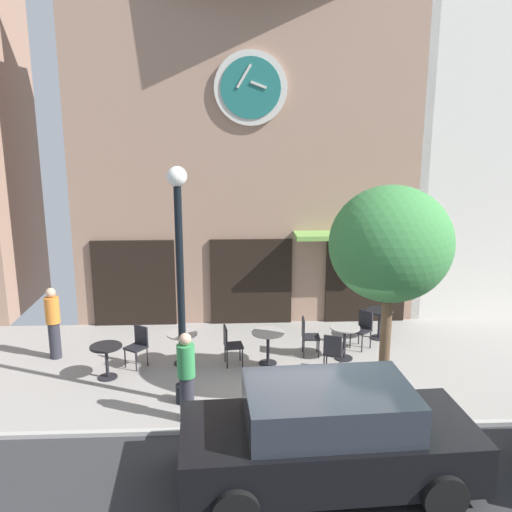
{
  "coord_description": "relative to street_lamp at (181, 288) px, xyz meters",
  "views": [
    {
      "loc": [
        -1.49,
        -8.62,
        5.23
      ],
      "look_at": [
        -0.94,
        2.74,
        2.5
      ],
      "focal_mm": 38.73,
      "sensor_mm": 36.0,
      "label": 1
    }
  ],
  "objects": [
    {
      "name": "street_tree",
      "position": [
        3.79,
        -0.25,
        0.83
      ],
      "size": [
        2.23,
        2.0,
        4.2
      ],
      "color": "brown",
      "rests_on": "ground_plane"
    },
    {
      "name": "pedestrian_green",
      "position": [
        0.11,
        -0.66,
        -1.43
      ],
      "size": [
        0.4,
        0.4,
        1.67
      ],
      "color": "#2D2D38",
      "rests_on": "ground_plane"
    },
    {
      "name": "cafe_table_center_right",
      "position": [
        3.49,
        1.84,
        -1.76
      ],
      "size": [
        0.68,
        0.68,
        0.77
      ],
      "color": "black",
      "rests_on": "ground_plane"
    },
    {
      "name": "street_lamp",
      "position": [
        0.0,
        0.0,
        0.0
      ],
      "size": [
        0.36,
        0.36,
        4.52
      ],
      "color": "black",
      "rests_on": "ground_plane"
    },
    {
      "name": "cafe_chair_facing_wall",
      "position": [
        -1.13,
        1.71,
        -1.76
      ],
      "size": [
        0.56,
        0.56,
        0.9
      ],
      "color": "black",
      "rests_on": "ground_plane"
    },
    {
      "name": "cafe_chair_outer",
      "position": [
        0.89,
        1.64,
        -1.76
      ],
      "size": [
        0.45,
        0.45,
        0.9
      ],
      "color": "black",
      "rests_on": "ground_plane"
    },
    {
      "name": "cafe_table_near_curb",
      "position": [
        -1.7,
        1.12,
        -1.79
      ],
      "size": [
        0.67,
        0.67,
        0.72
      ],
      "color": "black",
      "rests_on": "ground_plane"
    },
    {
      "name": "ground_plane",
      "position": [
        2.41,
        -1.67,
        -2.32
      ],
      "size": [
        26.48,
        12.04,
        0.13
      ],
      "color": "gray"
    },
    {
      "name": "pedestrian_orange",
      "position": [
        -3.1,
        2.22,
        -1.43
      ],
      "size": [
        0.42,
        0.42,
        1.67
      ],
      "color": "#2D2D38",
      "rests_on": "ground_plane"
    },
    {
      "name": "cafe_table_center",
      "position": [
        1.73,
        1.66,
        -1.75
      ],
      "size": [
        0.73,
        0.73,
        0.76
      ],
      "color": "black",
      "rests_on": "ground_plane"
    },
    {
      "name": "clock_building",
      "position": [
        1.47,
        5.52,
        3.36
      ],
      "size": [
        9.23,
        3.64,
        10.9
      ],
      "color": "#9E7A66",
      "rests_on": "ground_plane"
    },
    {
      "name": "parked_car_black",
      "position": [
        2.32,
        -2.56,
        -1.53
      ],
      "size": [
        4.39,
        2.2,
        1.55
      ],
      "color": "black",
      "rests_on": "ground_plane"
    },
    {
      "name": "cafe_chair_near_lamp",
      "position": [
        4.06,
        2.49,
        -1.76
      ],
      "size": [
        0.56,
        0.56,
        0.9
      ],
      "color": "black",
      "rests_on": "ground_plane"
    },
    {
      "name": "cafe_chair_right_end",
      "position": [
        3.08,
        1.1,
        -1.76
      ],
      "size": [
        0.51,
        0.51,
        0.9
      ],
      "color": "black",
      "rests_on": "ground_plane"
    },
    {
      "name": "cafe_table_near_door",
      "position": [
        -0.17,
        1.74,
        -1.79
      ],
      "size": [
        0.68,
        0.68,
        0.73
      ],
      "color": "black",
      "rests_on": "ground_plane"
    },
    {
      "name": "cafe_table_center_left",
      "position": [
        4.61,
        3.03,
        -1.78
      ],
      "size": [
        0.67,
        0.67,
        0.75
      ],
      "color": "black",
      "rests_on": "ground_plane"
    },
    {
      "name": "cafe_chair_mid_row",
      "position": [
        2.67,
        2.08,
        -1.76
      ],
      "size": [
        0.42,
        0.42,
        0.9
      ],
      "color": "black",
      "rests_on": "ground_plane"
    }
  ]
}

